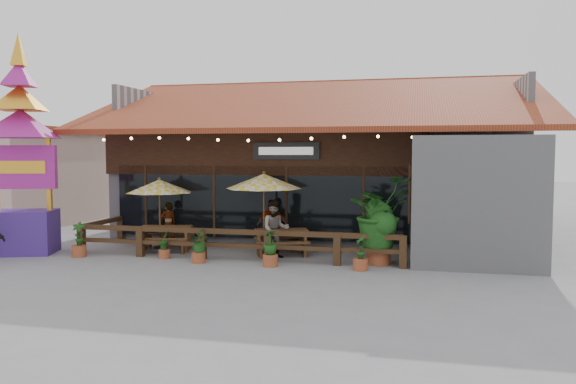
% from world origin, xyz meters
% --- Properties ---
extents(ground, '(100.00, 100.00, 0.00)m').
position_xyz_m(ground, '(0.00, 0.00, 0.00)').
color(ground, gray).
rests_on(ground, ground).
extents(restaurant_building, '(15.50, 14.73, 6.09)m').
position_xyz_m(restaurant_building, '(0.26, 6.61, 2.21)').
color(restaurant_building, '#ABABB0').
rests_on(restaurant_building, ground).
extents(patio_railing, '(10.00, 2.60, 0.92)m').
position_xyz_m(patio_railing, '(-2.25, -0.27, 0.61)').
color(patio_railing, '#472D19').
rests_on(patio_railing, ground).
extents(umbrella_left, '(2.32, 2.32, 2.34)m').
position_xyz_m(umbrella_left, '(-4.56, 0.96, 2.04)').
color(umbrella_left, brown).
rests_on(umbrella_left, ground).
extents(umbrella_right, '(2.74, 2.74, 2.57)m').
position_xyz_m(umbrella_right, '(-1.04, 1.02, 2.24)').
color(umbrella_right, brown).
rests_on(umbrella_right, ground).
extents(picnic_table_left, '(1.89, 1.72, 0.78)m').
position_xyz_m(picnic_table_left, '(-4.20, 0.63, 0.53)').
color(picnic_table_left, brown).
rests_on(picnic_table_left, ground).
extents(picnic_table_right, '(1.98, 1.85, 0.78)m').
position_xyz_m(picnic_table_right, '(-0.42, 0.78, 0.52)').
color(picnic_table_right, brown).
rests_on(picnic_table_right, ground).
extents(thai_sign_tower, '(3.41, 3.41, 7.31)m').
position_xyz_m(thai_sign_tower, '(-8.28, -0.82, 3.86)').
color(thai_sign_tower, '#442485').
rests_on(thai_sign_tower, ground).
extents(tropical_plant, '(2.37, 2.39, 2.50)m').
position_xyz_m(tropical_plant, '(2.62, -0.06, 1.43)').
color(tropical_plant, '#9C492A').
rests_on(tropical_plant, ground).
extents(diner_a, '(0.64, 0.63, 1.48)m').
position_xyz_m(diner_a, '(-4.51, 1.49, 0.74)').
color(diner_a, '#3C2113').
rests_on(diner_a, ground).
extents(diner_b, '(1.00, 0.89, 1.72)m').
position_xyz_m(diner_b, '(-0.46, 0.20, 0.86)').
color(diner_b, '#3C2113').
rests_on(diner_b, ground).
extents(diner_c, '(1.02, 0.56, 1.64)m').
position_xyz_m(diner_c, '(-0.87, 1.39, 0.82)').
color(diner_c, '#3C2113').
rests_on(diner_c, ground).
extents(planter_a, '(0.43, 0.43, 1.06)m').
position_xyz_m(planter_a, '(-6.30, -0.94, 0.44)').
color(planter_a, '#9C492A').
rests_on(planter_a, ground).
extents(planter_b, '(0.34, 0.35, 0.83)m').
position_xyz_m(planter_b, '(-3.66, -0.62, 0.38)').
color(planter_b, '#9C492A').
rests_on(planter_b, ground).
extents(planter_c, '(0.76, 0.77, 0.96)m').
position_xyz_m(planter_c, '(-2.40, -1.04, 0.54)').
color(planter_c, '#9C492A').
rests_on(planter_c, ground).
extents(planter_d, '(0.53, 0.53, 1.02)m').
position_xyz_m(planter_d, '(-0.28, -1.06, 0.49)').
color(planter_d, '#9C492A').
rests_on(planter_d, ground).
extents(planter_e, '(0.39, 0.40, 0.96)m').
position_xyz_m(planter_e, '(2.20, -1.03, 0.40)').
color(planter_e, '#9C492A').
rests_on(planter_e, ground).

